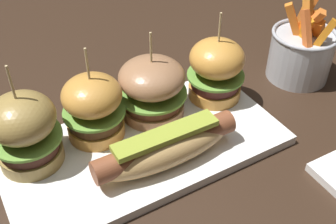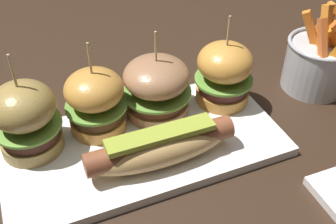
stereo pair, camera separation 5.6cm
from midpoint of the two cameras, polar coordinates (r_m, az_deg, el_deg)
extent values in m
plane|color=black|center=(0.59, -0.72, -5.10)|extent=(3.00, 3.00, 0.00)
cube|color=white|center=(0.58, -0.73, -4.61)|extent=(0.39, 0.19, 0.01)
ellipsoid|color=tan|center=(0.54, 2.02, -5.16)|extent=(0.19, 0.05, 0.05)
cylinder|color=brown|center=(0.53, 2.03, -4.69)|extent=(0.20, 0.03, 0.03)
cube|color=olive|center=(0.52, 2.08, -3.22)|extent=(0.14, 0.03, 0.01)
cylinder|color=olive|center=(0.58, -15.41, -4.08)|extent=(0.08, 0.08, 0.02)
cylinder|color=#47251C|center=(0.57, -15.74, -2.68)|extent=(0.08, 0.08, 0.02)
cylinder|color=#6B9E3D|center=(0.56, -15.94, -1.82)|extent=(0.09, 0.09, 0.00)
ellipsoid|color=olive|center=(0.54, -16.52, 0.70)|extent=(0.08, 0.08, 0.06)
cylinder|color=tan|center=(0.52, -17.41, 4.56)|extent=(0.00, 0.00, 0.06)
cylinder|color=#C18639|center=(0.60, -6.84, -1.47)|extent=(0.08, 0.08, 0.02)
cylinder|color=#442C17|center=(0.59, -6.98, -0.10)|extent=(0.07, 0.07, 0.02)
cylinder|color=#609338|center=(0.58, -7.06, 0.76)|extent=(0.09, 0.09, 0.00)
ellipsoid|color=#C18639|center=(0.56, -7.29, 2.99)|extent=(0.08, 0.08, 0.05)
cylinder|color=tan|center=(0.54, -7.64, 6.49)|extent=(0.00, 0.00, 0.06)
cylinder|color=#976A48|center=(0.62, 1.08, 0.66)|extent=(0.09, 0.09, 0.02)
cylinder|color=#4B291A|center=(0.61, 1.10, 1.89)|extent=(0.09, 0.09, 0.02)
cylinder|color=#609338|center=(0.61, 1.11, 2.67)|extent=(0.10, 0.10, 0.00)
ellipsoid|color=#976A48|center=(0.59, 1.14, 4.81)|extent=(0.10, 0.10, 0.05)
cylinder|color=tan|center=(0.57, 1.19, 8.18)|extent=(0.00, 0.00, 0.06)
cylinder|color=#CB8B3A|center=(0.66, 9.84, 2.31)|extent=(0.08, 0.08, 0.02)
cylinder|color=#522622|center=(0.64, 10.02, 3.59)|extent=(0.07, 0.07, 0.02)
cylinder|color=#609338|center=(0.64, 10.12, 4.37)|extent=(0.09, 0.09, 0.00)
ellipsoid|color=#CB8B3A|center=(0.62, 10.43, 6.64)|extent=(0.08, 0.08, 0.06)
cylinder|color=tan|center=(0.60, 10.92, 10.10)|extent=(0.00, 0.00, 0.06)
cylinder|color=#B7BABF|center=(0.73, 21.74, 5.77)|extent=(0.10, 0.10, 0.08)
torus|color=#A8AAB2|center=(0.71, 22.55, 8.58)|extent=(0.11, 0.11, 0.01)
cube|color=orange|center=(0.71, 22.35, 9.02)|extent=(0.03, 0.04, 0.08)
cube|color=orange|center=(0.73, 22.06, 10.51)|extent=(0.02, 0.03, 0.09)
cube|color=orange|center=(0.71, 22.84, 9.47)|extent=(0.02, 0.04, 0.10)
cube|color=orange|center=(0.71, 22.31, 8.64)|extent=(0.03, 0.04, 0.07)
cube|color=#D5632A|center=(0.68, 22.62, 8.07)|extent=(0.02, 0.05, 0.08)
cube|color=orange|center=(0.73, 22.31, 8.92)|extent=(0.03, 0.02, 0.06)
cube|color=orange|center=(0.71, 21.35, 9.54)|extent=(0.04, 0.04, 0.08)
cube|color=orange|center=(0.71, 22.67, 9.28)|extent=(0.02, 0.06, 0.08)
cube|color=orange|center=(0.69, 24.09, 7.61)|extent=(0.04, 0.03, 0.08)
cube|color=orange|center=(0.73, 22.22, 10.16)|extent=(0.05, 0.01, 0.08)
cube|color=orange|center=(0.72, 23.09, 8.95)|extent=(0.02, 0.02, 0.07)
camera|label=1|loc=(0.03, -87.14, 2.35)|focal=44.65mm
camera|label=2|loc=(0.03, 92.86, -2.35)|focal=44.65mm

